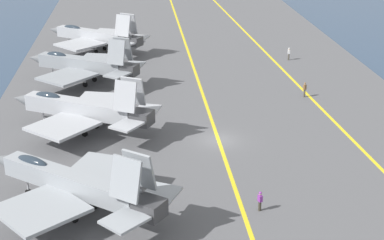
{
  "coord_description": "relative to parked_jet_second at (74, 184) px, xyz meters",
  "views": [
    {
      "loc": [
        -53.07,
        7.85,
        24.3
      ],
      "look_at": [
        -0.58,
        2.71,
        2.9
      ],
      "focal_mm": 55.0,
      "sensor_mm": 36.0,
      "label": 1
    }
  ],
  "objects": [
    {
      "name": "crew_purple_vest",
      "position": [
        -0.98,
        -14.23,
        -1.69
      ],
      "size": [
        0.44,
        0.37,
        1.67
      ],
      "color": "#383328",
      "rests_on": "carrier_deck"
    },
    {
      "name": "parked_jet_fourth",
      "position": [
        32.0,
        1.61,
        -0.05
      ],
      "size": [
        13.92,
        15.58,
        6.4
      ],
      "color": "gray",
      "rests_on": "carrier_deck"
    },
    {
      "name": "crew_brown_vest",
      "position": [
        24.34,
        -24.88,
        -1.59
      ],
      "size": [
        0.43,
        0.46,
        1.84
      ],
      "color": "#4C473D",
      "rests_on": "carrier_deck"
    },
    {
      "name": "parked_jet_fifth",
      "position": [
        47.49,
        0.97,
        -0.2
      ],
      "size": [
        13.86,
        16.14,
        6.25
      ],
      "color": "#A8AAAF",
      "rests_on": "carrier_deck"
    },
    {
      "name": "ground_plane",
      "position": [
        12.78,
        -12.9,
        -3.0
      ],
      "size": [
        2000.0,
        2000.0,
        0.0
      ],
      "primitive_type": "plane",
      "color": "#2D425B"
    },
    {
      "name": "deck_stripe_foul_line",
      "position": [
        12.78,
        -26.18,
        -2.6
      ],
      "size": [
        179.83,
        9.73,
        0.01
      ],
      "primitive_type": "cube",
      "rotation": [
        0.0,
        0.0,
        0.05
      ],
      "color": "yellow",
      "rests_on": "carrier_deck"
    },
    {
      "name": "carrier_deck",
      "position": [
        12.78,
        -12.9,
        -2.8
      ],
      "size": [
        200.07,
        48.28,
        0.4
      ],
      "primitive_type": "cube",
      "color": "#565659",
      "rests_on": "ground"
    },
    {
      "name": "parked_jet_second",
      "position": [
        0.0,
        0.0,
        0.0
      ],
      "size": [
        13.92,
        15.83,
        6.42
      ],
      "color": "#93999E",
      "rests_on": "carrier_deck"
    },
    {
      "name": "deck_stripe_centerline",
      "position": [
        12.78,
        -12.9,
        -2.6
      ],
      "size": [
        180.06,
        0.36,
        0.01
      ],
      "primitive_type": "cube",
      "color": "yellow",
      "rests_on": "carrier_deck"
    },
    {
      "name": "crew_white_vest",
      "position": [
        39.99,
        -26.94,
        -1.6
      ],
      "size": [
        0.39,
        0.28,
        1.83
      ],
      "color": "#4C473D",
      "rests_on": "carrier_deck"
    },
    {
      "name": "parked_jet_third",
      "position": [
        16.39,
        0.61,
        -0.12
      ],
      "size": [
        13.57,
        16.07,
        6.31
      ],
      "color": "#A8AAAF",
      "rests_on": "carrier_deck"
    }
  ]
}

